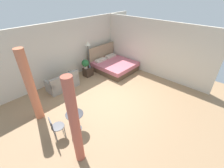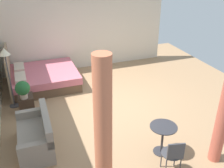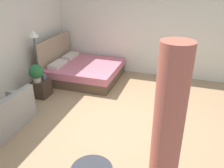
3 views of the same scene
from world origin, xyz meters
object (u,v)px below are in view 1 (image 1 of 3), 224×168
object	(u,v)px
bed	(114,65)
balcony_table	(75,119)
floor_lamp	(88,47)
nightstand	(88,72)
cafe_chair_near_window	(55,126)
potted_plant	(85,63)
couch	(63,83)
vase	(90,66)

from	to	relation	value
bed	balcony_table	xyz separation A→B (m)	(-4.24, -2.07, 0.18)
bed	floor_lamp	bearing A→B (deg)	139.51
nightstand	floor_lamp	size ratio (longest dim) A/B	0.27
bed	cafe_chair_near_window	world-z (taller)	bed
potted_plant	couch	bearing A→B (deg)	-174.14
potted_plant	floor_lamp	bearing A→B (deg)	30.72
potted_plant	cafe_chair_near_window	xyz separation A→B (m)	(-3.29, -2.54, -0.23)
floor_lamp	balcony_table	bearing A→B (deg)	-136.58
couch	potted_plant	bearing A→B (deg)	5.86
bed	potted_plant	distance (m)	1.76
floor_lamp	balcony_table	distance (m)	4.46
bed	vase	bearing A→B (deg)	158.08
nightstand	balcony_table	bearing A→B (deg)	-136.02
vase	couch	bearing A→B (deg)	-177.09
couch	vase	size ratio (longest dim) A/B	10.08
cafe_chair_near_window	nightstand	bearing A→B (deg)	36.48
couch	floor_lamp	world-z (taller)	floor_lamp
potted_plant	balcony_table	xyz separation A→B (m)	(-2.65, -2.69, -0.28)
couch	potted_plant	size ratio (longest dim) A/B	2.94
couch	floor_lamp	xyz separation A→B (m)	(2.04, 0.46, 1.14)
potted_plant	balcony_table	world-z (taller)	potted_plant
bed	cafe_chair_near_window	bearing A→B (deg)	-158.47
couch	vase	bearing A→B (deg)	2.91
potted_plant	floor_lamp	world-z (taller)	floor_lamp
bed	cafe_chair_near_window	size ratio (longest dim) A/B	2.56
cafe_chair_near_window	couch	bearing A→B (deg)	53.62
couch	nightstand	xyz separation A→B (m)	(1.64, 0.12, -0.05)
potted_plant	bed	bearing A→B (deg)	-21.29
nightstand	vase	xyz separation A→B (m)	(0.12, -0.04, 0.31)
bed	floor_lamp	xyz separation A→B (m)	(-1.08, 0.92, 1.14)
bed	balcony_table	distance (m)	4.72
couch	nightstand	world-z (taller)	couch
nightstand	cafe_chair_near_window	distance (m)	4.23
bed	vase	world-z (taller)	bed
nightstand	potted_plant	xyz separation A→B (m)	(-0.10, 0.03, 0.52)
bed	balcony_table	bearing A→B (deg)	-153.95
bed	nightstand	size ratio (longest dim) A/B	4.56
potted_plant	vase	world-z (taller)	potted_plant
bed	couch	bearing A→B (deg)	171.62
vase	cafe_chair_near_window	bearing A→B (deg)	-144.85
potted_plant	floor_lamp	xyz separation A→B (m)	(0.51, 0.30, 0.68)
cafe_chair_near_window	balcony_table	bearing A→B (deg)	-12.99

